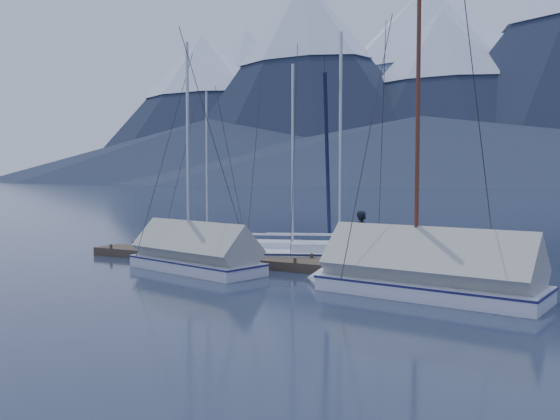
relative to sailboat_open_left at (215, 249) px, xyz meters
The scene contains 9 objects.
ground 6.67m from the sailboat_open_left, 43.78° to the right, with size 1000.00×1000.00×0.00m, color black.
dock 5.47m from the sailboat_open_left, 28.48° to the right, with size 18.00×1.50×0.54m.
mooring_posts 5.05m from the sailboat_open_left, 31.20° to the right, with size 15.12×1.52×0.35m.
sailboat_open_left is the anchor object (origin of this frame).
sailboat_open_mid 4.53m from the sailboat_open_left, ahead, with size 7.02×4.00×8.96m.
sailboat_open_right 6.81m from the sailboat_open_left, ahead, with size 7.85×4.94×10.08m.
sailboat_covered_near 11.84m from the sailboat_open_left, 26.11° to the right, with size 7.70×3.43×9.70m.
sailboat_covered_far 5.09m from the sailboat_open_left, 67.17° to the right, with size 6.83×3.47×9.19m.
person 8.33m from the sailboat_open_left, 15.19° to the right, with size 0.69×0.45×1.89m, color black.
Camera 1 is at (10.73, -17.64, 3.46)m, focal length 38.00 mm.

